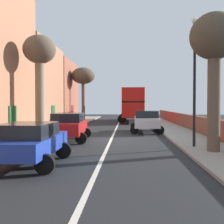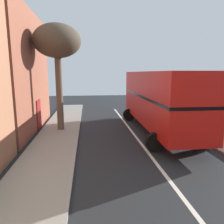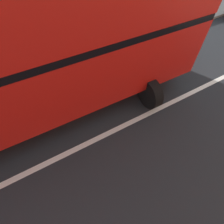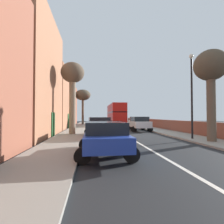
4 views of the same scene
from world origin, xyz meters
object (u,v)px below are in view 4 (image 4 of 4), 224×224
Objects in this scene: parked_car_blue_left_0 at (105,136)px; street_tree_left_4 at (83,96)px; street_tree_left_2 at (73,78)px; street_tree_right_3 at (211,71)px; parked_car_red_left_1 at (99,126)px; double_decker_bus at (116,113)px; parked_car_silver_right_2 at (139,123)px; lamppost_right at (192,89)px.

street_tree_left_4 is (-2.37, 26.14, 4.98)m from parked_car_blue_left_0.
parked_car_blue_left_0 is 0.58× the size of street_tree_left_4.
parked_car_blue_left_0 is at bearing -74.07° from street_tree_left_2.
street_tree_left_2 is 1.10× the size of street_tree_right_3.
parked_car_blue_left_0 is 0.89× the size of parked_car_red_left_1.
street_tree_left_2 is at bearing -111.53° from double_decker_bus.
street_tree_left_4 is (0.02, 17.76, 0.53)m from street_tree_left_2.
street_tree_right_3 is at bearing 20.03° from parked_car_blue_left_0.
street_tree_left_2 reaches higher than double_decker_bus.
street_tree_left_2 is at bearing 141.99° from parked_car_red_left_1.
street_tree_left_2 is at bearing 105.93° from parked_car_blue_left_0.
street_tree_left_4 is at bearing 89.93° from street_tree_left_2.
parked_car_blue_left_0 is 0.66× the size of street_tree_right_3.
parked_car_blue_left_0 is at bearing -113.06° from parked_car_silver_right_2.
double_decker_bus is 1.53× the size of street_tree_left_4.
street_tree_right_3 is (7.32, 2.67, 3.95)m from parked_car_blue_left_0.
street_tree_right_3 is at bearing -82.08° from double_decker_bus.
parked_car_silver_right_2 is 0.66× the size of street_tree_left_4.
parked_car_red_left_1 is at bearing -102.72° from double_decker_bus.
lamppost_right is (6.80, -2.52, 2.85)m from parked_car_red_left_1.
parked_car_silver_right_2 is 0.73× the size of lamppost_right.
street_tree_left_2 is at bearing -155.58° from parked_car_silver_right_2.
street_tree_left_4 is at bearing 170.94° from double_decker_bus.
street_tree_left_2 is at bearing -90.07° from street_tree_left_4.
lamppost_right is (1.80, -7.75, 2.84)m from parked_car_silver_right_2.
double_decker_bus is 2.65× the size of parked_car_blue_left_0.
street_tree_left_2 is 1.07× the size of lamppost_right.
parked_car_silver_right_2 is at bearing 66.94° from parked_car_blue_left_0.
street_tree_right_3 reaches higher than parked_car_silver_right_2.
lamppost_right is (9.19, -4.40, -1.54)m from street_tree_left_2.
parked_car_blue_left_0 is 6.51m from parked_car_red_left_1.
parked_car_blue_left_0 is at bearing -84.82° from street_tree_left_4.
parked_car_silver_right_2 is 0.76× the size of street_tree_right_3.
double_decker_bus is 21.32m from lamppost_right.
parked_car_red_left_1 is 5.33m from street_tree_left_2.
street_tree_left_2 reaches higher than lamppost_right.
parked_car_blue_left_0 is at bearing -99.50° from double_decker_bus.
parked_car_silver_right_2 is at bearing 103.08° from lamppost_right.
street_tree_right_3 reaches higher than parked_car_blue_left_0.
street_tree_left_4 is (-9.69, 23.48, 1.04)m from street_tree_right_3.
parked_car_silver_right_2 is (0.80, -13.36, -1.39)m from double_decker_bus.
street_tree_left_2 is (-2.40, 1.87, 4.38)m from parked_car_red_left_1.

